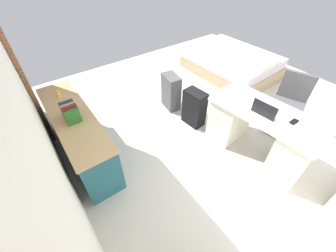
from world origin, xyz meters
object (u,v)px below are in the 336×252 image
credenza (79,136)px  laptop (265,111)px  cell_phone_near_laptop (294,122)px  bed (232,63)px  suitcase_black (194,108)px  office_chair (287,107)px  computer_mouse (248,103)px  desk (260,132)px  suitcase_spare_grey (171,92)px  figurine_small (58,93)px

credenza → laptop: laptop is taller
cell_phone_near_laptop → bed: bearing=-34.4°
credenza → suitcase_black: credenza is taller
office_chair → computer_mouse: office_chair is taller
desk → office_chair: bearing=-83.3°
desk → cell_phone_near_laptop: cell_phone_near_laptop is taller
bed → cell_phone_near_laptop: 2.63m
laptop → cell_phone_near_laptop: 0.35m
suitcase_spare_grey → figurine_small: (0.36, 1.72, 0.47)m
office_chair → suitcase_black: (0.93, 1.10, -0.11)m
credenza → suitcase_spare_grey: bearing=-84.3°
suitcase_spare_grey → bed: bearing=-75.1°
suitcase_black → figurine_small: bearing=56.0°
suitcase_black → computer_mouse: (-0.76, -0.23, 0.46)m
desk → suitcase_black: size_ratio=2.41×
laptop → cell_phone_near_laptop: laptop is taller
figurine_small → bed: bearing=-92.1°
desk → office_chair: (0.09, -0.80, 0.03)m
suitcase_spare_grey → cell_phone_near_laptop: 2.01m
office_chair → credenza: 3.16m
suitcase_black → laptop: 1.16m
bed → cell_phone_near_laptop: size_ratio=14.39×
suitcase_black → laptop: (-1.03, -0.22, 0.49)m
bed → figurine_small: figurine_small is taller
office_chair → computer_mouse: 0.95m
computer_mouse → cell_phone_near_laptop: 0.58m
cell_phone_near_laptop → figurine_small: (2.27, 2.15, 0.03)m
office_chair → laptop: bearing=96.2°
desk → suitcase_spare_grey: size_ratio=2.33×
credenza → bed: (0.40, -3.59, -0.13)m
bed → laptop: (-1.84, 1.61, 0.56)m
office_chair → suitcase_spare_grey: office_chair is taller
figurine_small → laptop: bearing=-135.0°
desk → computer_mouse: (0.26, 0.07, 0.37)m
suitcase_black → cell_phone_near_laptop: cell_phone_near_laptop is taller
suitcase_spare_grey → laptop: size_ratio=1.94×
credenza → cell_phone_near_laptop: cell_phone_near_laptop is taller
credenza → computer_mouse: bearing=-120.7°
cell_phone_near_laptop → desk: bearing=15.4°
office_chair → computer_mouse: (0.17, 0.87, 0.35)m
office_chair → suitcase_black: office_chair is taller
suitcase_spare_grey → figurine_small: figurine_small is taller
cell_phone_near_laptop → laptop: bearing=29.6°
cell_phone_near_laptop → suitcase_black: bearing=16.1°
cell_phone_near_laptop → figurine_small: figurine_small is taller
office_chair → cell_phone_near_laptop: 0.88m
suitcase_black → computer_mouse: computer_mouse is taller
desk → credenza: (1.44, 2.06, -0.03)m
office_chair → figurine_small: bearing=56.7°
credenza → computer_mouse: (-1.18, -1.99, 0.40)m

